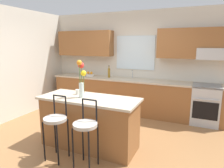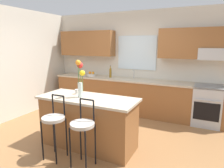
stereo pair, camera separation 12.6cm
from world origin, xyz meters
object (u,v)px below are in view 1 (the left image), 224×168
Objects in this scene: bar_stool_middle at (86,128)px; fruit_bowl_oranges at (90,75)px; flower_vase at (81,77)px; bar_stool_near at (56,122)px; mug_ceramic at (78,92)px; oven_range at (205,104)px; bottle_olive_oil at (109,73)px; kitchen_island at (89,122)px.

bar_stool_middle is 3.00m from fruit_bowl_oranges.
bar_stool_near is at bearing -106.04° from flower_vase.
bar_stool_near is at bearing -87.33° from mug_ceramic.
oven_range is 2.97m from mug_ceramic.
flower_vase is 0.39m from mug_ceramic.
bar_stool_near is at bearing -130.28° from oven_range.
bar_stool_near is 11.58× the size of mug_ceramic.
flower_vase reaches higher than bottle_olive_oil.
flower_vase is 7.30× the size of mug_ceramic.
flower_vase is at bearing -134.89° from oven_range.
mug_ceramic is (-2.23, -1.90, 0.51)m from oven_range.
bar_stool_middle is 2.77m from bottle_olive_oil.
kitchen_island is 7.42× the size of fruit_bowl_oranges.
oven_range is 0.88× the size of bar_stool_middle.
mug_ceramic is at bearing -139.54° from oven_range.
kitchen_island is (-1.92, -2.02, 0.00)m from oven_range.
flower_vase is (-0.12, -0.03, 0.82)m from kitchen_island.
bar_stool_near is at bearing -71.13° from fruit_bowl_oranges.
bar_stool_middle is 0.93m from flower_vase.
fruit_bowl_oranges reaches higher than bar_stool_near.
flower_vase is (-2.04, -2.05, 0.82)m from oven_range.
bottle_olive_oil is (-0.25, 1.92, 0.09)m from mug_ceramic.
flower_vase reaches higher than kitchen_island.
flower_vase is (-0.39, 0.54, 0.64)m from bar_stool_middle.
oven_range is 1.40× the size of flower_vase.
flower_vase is 2.74× the size of fruit_bowl_oranges.
oven_range is at bearing -0.46° from fruit_bowl_oranges.
bar_stool_middle is at bearing -49.87° from mug_ceramic.
oven_range is 2.54m from bottle_olive_oil.
flower_vase reaches higher than oven_range.
flower_vase reaches higher than fruit_bowl_oranges.
bottle_olive_oil reaches higher than oven_range.
kitchen_island is 5.34× the size of bottle_olive_oil.
mug_ceramic is (-0.58, 0.69, 0.33)m from bar_stool_middle.
oven_range is 10.22× the size of mug_ceramic.
flower_vase is at bearing 73.96° from bar_stool_near.
mug_ceramic is 0.38× the size of fruit_bowl_oranges.
kitchen_island is 1.71× the size of bar_stool_middle.
oven_range is at bearing 49.72° from bar_stool_near.
fruit_bowl_oranges is at bearing 114.12° from mug_ceramic.
mug_ceramic is at bearing -65.88° from fruit_bowl_oranges.
bottle_olive_oil reaches higher than bar_stool_middle.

